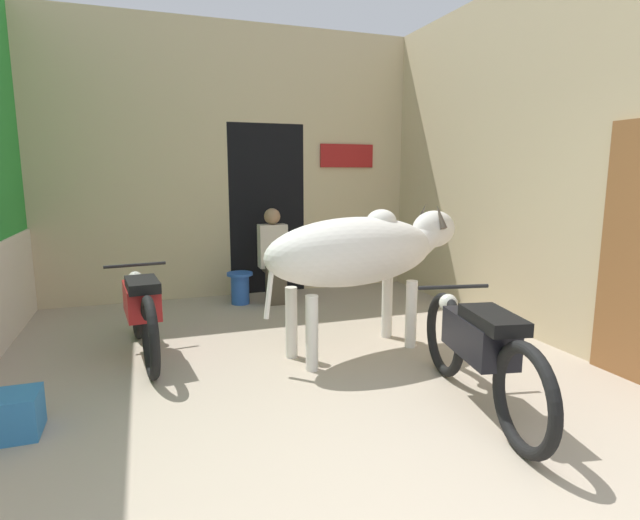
{
  "coord_description": "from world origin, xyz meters",
  "views": [
    {
      "loc": [
        -1.18,
        -1.77,
        1.66
      ],
      "look_at": [
        0.25,
        2.29,
        0.93
      ],
      "focal_mm": 28.0,
      "sensor_mm": 36.0,
      "label": 1
    }
  ],
  "objects_px": {
    "cow": "(363,251)",
    "crate": "(2,416)",
    "plastic_stool": "(240,287)",
    "motorcycle_near": "(479,347)",
    "motorcycle_far": "(142,309)",
    "shopkeeper_seated": "(273,253)"
  },
  "relations": [
    {
      "from": "shopkeeper_seated",
      "to": "plastic_stool",
      "type": "distance_m",
      "value": 0.62
    },
    {
      "from": "motorcycle_near",
      "to": "shopkeeper_seated",
      "type": "height_order",
      "value": "shopkeeper_seated"
    },
    {
      "from": "motorcycle_far",
      "to": "motorcycle_near",
      "type": "bearing_deg",
      "value": -40.12
    },
    {
      "from": "plastic_stool",
      "to": "crate",
      "type": "bearing_deg",
      "value": -125.83
    },
    {
      "from": "motorcycle_near",
      "to": "shopkeeper_seated",
      "type": "xyz_separation_m",
      "value": [
        -0.63,
        3.43,
        0.2
      ]
    },
    {
      "from": "motorcycle_far",
      "to": "shopkeeper_seated",
      "type": "distance_m",
      "value": 2.24
    },
    {
      "from": "motorcycle_near",
      "to": "motorcycle_far",
      "type": "bearing_deg",
      "value": 139.88
    },
    {
      "from": "cow",
      "to": "plastic_stool",
      "type": "distance_m",
      "value": 2.38
    },
    {
      "from": "cow",
      "to": "plastic_stool",
      "type": "relative_size",
      "value": 5.34
    },
    {
      "from": "motorcycle_near",
      "to": "crate",
      "type": "relative_size",
      "value": 4.34
    },
    {
      "from": "cow",
      "to": "motorcycle_near",
      "type": "xyz_separation_m",
      "value": [
        0.29,
        -1.38,
        -0.51
      ]
    },
    {
      "from": "cow",
      "to": "crate",
      "type": "distance_m",
      "value": 3.04
    },
    {
      "from": "plastic_stool",
      "to": "cow",
      "type": "bearing_deg",
      "value": -69.88
    },
    {
      "from": "plastic_stool",
      "to": "crate",
      "type": "relative_size",
      "value": 0.94
    },
    {
      "from": "shopkeeper_seated",
      "to": "cow",
      "type": "bearing_deg",
      "value": -80.58
    },
    {
      "from": "plastic_stool",
      "to": "shopkeeper_seated",
      "type": "bearing_deg",
      "value": -8.89
    },
    {
      "from": "cow",
      "to": "plastic_stool",
      "type": "bearing_deg",
      "value": 110.12
    },
    {
      "from": "motorcycle_far",
      "to": "plastic_stool",
      "type": "relative_size",
      "value": 4.45
    },
    {
      "from": "motorcycle_near",
      "to": "shopkeeper_seated",
      "type": "bearing_deg",
      "value": 100.42
    },
    {
      "from": "crate",
      "to": "shopkeeper_seated",
      "type": "bearing_deg",
      "value": 48.11
    },
    {
      "from": "plastic_stool",
      "to": "crate",
      "type": "xyz_separation_m",
      "value": [
        -2.05,
        -2.84,
        -0.08
      ]
    },
    {
      "from": "motorcycle_near",
      "to": "plastic_stool",
      "type": "distance_m",
      "value": 3.67
    }
  ]
}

